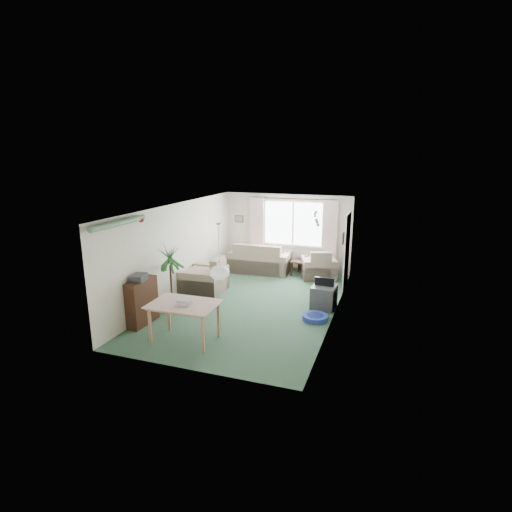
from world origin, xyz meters
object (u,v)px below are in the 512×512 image
(armchair_left, at_px, (204,275))
(armchair_corner, at_px, (319,263))
(houseplant, at_px, (171,278))
(pet_bed, at_px, (315,317))
(coffee_table, at_px, (309,269))
(tv_cube, at_px, (324,297))
(bookshelf, at_px, (142,302))
(dining_table, at_px, (185,323))
(sofa, at_px, (260,257))

(armchair_left, bearing_deg, armchair_corner, 128.75)
(houseplant, xyz_separation_m, pet_bed, (3.30, 0.53, -0.74))
(pet_bed, bearing_deg, coffee_table, 104.45)
(armchair_left, height_order, houseplant, houseplant)
(tv_cube, bearing_deg, bookshelf, -144.34)
(armchair_corner, height_order, coffee_table, armchair_corner)
(dining_table, relative_size, tv_cube, 2.02)
(armchair_corner, xyz_separation_m, coffee_table, (-0.30, 0.02, -0.20))
(houseplant, height_order, pet_bed, houseplant)
(armchair_corner, distance_m, coffee_table, 0.36)
(sofa, distance_m, armchair_corner, 1.84)
(houseplant, xyz_separation_m, tv_cube, (3.35, 1.32, -0.53))
(sofa, xyz_separation_m, coffee_table, (1.54, 0.00, -0.24))
(coffee_table, bearing_deg, houseplant, -123.63)
(armchair_left, distance_m, dining_table, 2.86)
(houseplant, bearing_deg, sofa, 75.84)
(sofa, distance_m, tv_cube, 3.41)
(dining_table, bearing_deg, armchair_left, 108.96)
(sofa, relative_size, pet_bed, 3.28)
(bookshelf, xyz_separation_m, dining_table, (1.27, -0.43, -0.12))
(armchair_corner, relative_size, armchair_left, 0.90)
(armchair_corner, bearing_deg, dining_table, 52.03)
(bookshelf, height_order, dining_table, bookshelf)
(armchair_corner, bearing_deg, tv_cube, 84.28)
(bookshelf, bearing_deg, houseplant, 79.15)
(dining_table, bearing_deg, sofa, 91.58)
(sofa, distance_m, coffee_table, 1.56)
(tv_cube, bearing_deg, armchair_corner, 107.18)
(armchair_left, xyz_separation_m, houseplant, (-0.15, -1.39, 0.32))
(dining_table, bearing_deg, pet_bed, 39.73)
(dining_table, bearing_deg, houseplant, 129.32)
(coffee_table, xyz_separation_m, pet_bed, (0.82, -3.19, -0.17))
(armchair_corner, height_order, armchair_left, armchair_left)
(armchair_left, bearing_deg, coffee_table, 132.53)
(sofa, distance_m, pet_bed, 3.99)
(bookshelf, height_order, pet_bed, bookshelf)
(dining_table, bearing_deg, coffee_table, 74.49)
(tv_cube, bearing_deg, houseplant, -154.81)
(sofa, relative_size, armchair_corner, 1.92)
(armchair_corner, distance_m, pet_bed, 3.23)
(sofa, xyz_separation_m, armchair_left, (-0.79, -2.34, 0.02))
(sofa, bearing_deg, armchair_left, 69.50)
(coffee_table, xyz_separation_m, dining_table, (-1.40, -5.04, 0.15))
(bookshelf, xyz_separation_m, tv_cube, (3.54, 2.21, -0.23))
(armchair_left, distance_m, bookshelf, 2.30)
(armchair_left, xyz_separation_m, coffee_table, (2.33, 2.34, -0.26))
(coffee_table, xyz_separation_m, bookshelf, (-2.67, -4.61, 0.27))
(sofa, xyz_separation_m, houseplant, (-0.94, -3.72, 0.34))
(sofa, height_order, armchair_left, armchair_left)
(sofa, distance_m, armchair_left, 2.47)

